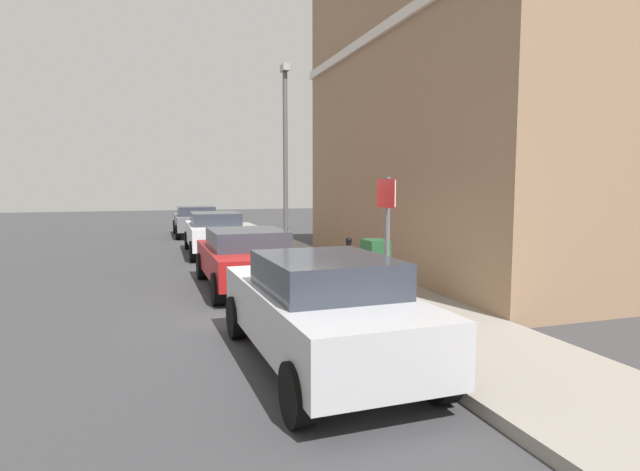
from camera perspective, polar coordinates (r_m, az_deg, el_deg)
The scene contains 11 objects.
ground at distance 9.36m, azimuth -3.82°, elevation -8.82°, with size 80.00×80.00×0.00m, color #38383A.
sidewalk at distance 15.55m, azimuth -2.11°, elevation -2.72°, with size 2.35×30.00×0.15m, color gray.
corner_building at distance 14.98m, azimuth 17.71°, elevation 13.27°, with size 6.51×10.55×8.78m.
car_silver at distance 6.71m, azimuth 0.12°, elevation -7.98°, with size 1.91×4.23×1.45m.
car_red at distance 11.79m, azimuth -8.03°, elevation -2.33°, with size 1.95×4.08×1.33m.
car_white at distance 17.71m, azimuth -11.45°, elevation 0.38°, with size 1.93×4.41×1.41m.
car_grey at distance 24.18m, azimuth -13.46°, elevation 1.63°, with size 1.96×4.01×1.35m.
utility_cabinet at distance 9.89m, azimuth 6.09°, elevation -4.02°, with size 0.46×0.61×1.15m.
bollard_near_cabinet at distance 11.41m, azimuth 3.16°, elevation -2.59°, with size 0.14×0.14×1.04m.
street_sign at distance 8.03m, azimuth 7.34°, elevation 0.78°, with size 0.08×0.60×2.30m.
lamppost at distance 15.84m, azimuth -3.82°, elevation 9.13°, with size 0.20×0.44×5.72m.
Camera 1 is at (-2.25, -8.78, 2.34)m, focal length 29.15 mm.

